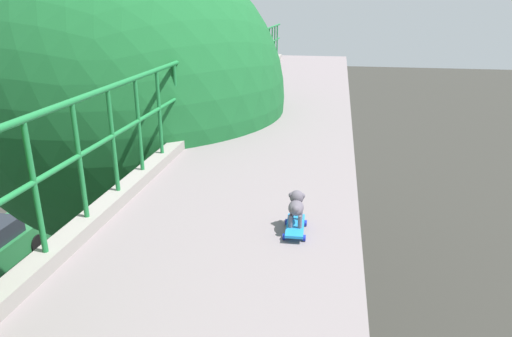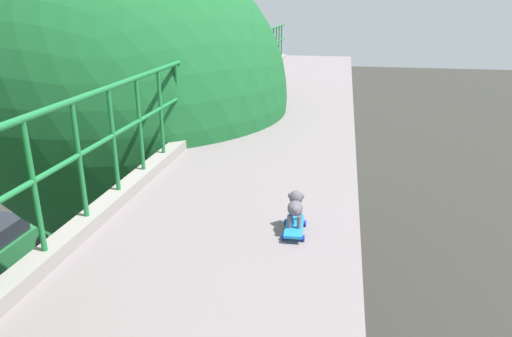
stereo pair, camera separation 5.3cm
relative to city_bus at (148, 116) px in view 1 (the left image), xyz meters
name	(u,v)px [view 1 (the left image)]	position (x,y,z in m)	size (l,w,h in m)	color
overpass_deck	(183,328)	(9.67, -22.25, 4.08)	(2.48, 31.08, 0.37)	gray
green_railing	(16,257)	(8.48, -22.25, 4.52)	(0.20, 29.52, 1.20)	gray
city_bus	(148,116)	(0.00, 0.00, 0.00)	(2.58, 10.53, 3.08)	white
roadside_tree_mid	(127,98)	(6.70, -16.52, 4.47)	(5.98, 5.98, 9.06)	#4D332D
toy_skateboard	(295,226)	(10.33, -21.05, 4.32)	(0.21, 0.45, 0.08)	#1F86DC
small_dog	(296,205)	(10.33, -20.99, 4.51)	(0.15, 0.33, 0.28)	#5D5662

